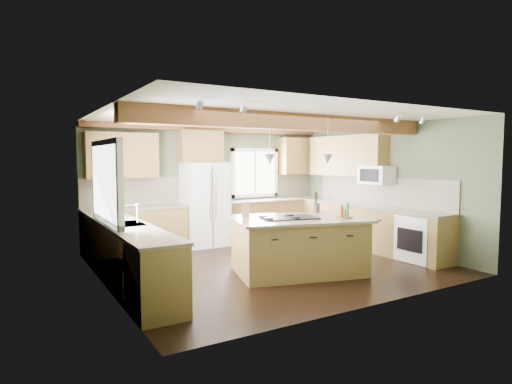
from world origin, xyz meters
TOP-DOWN VIEW (x-y plane):
  - floor at (0.00, 0.00)m, footprint 5.60×5.60m
  - ceiling at (0.00, 0.00)m, footprint 5.60×5.60m
  - wall_back at (0.00, 2.50)m, footprint 5.60×0.00m
  - wall_left at (-2.80, 0.00)m, footprint 0.00×5.00m
  - wall_right at (2.80, 0.00)m, footprint 0.00×5.00m
  - ceiling_beam at (0.00, -0.73)m, footprint 5.55×0.26m
  - soffit_trim at (0.00, 2.40)m, footprint 5.55×0.20m
  - backsplash_back at (0.00, 2.48)m, footprint 5.58×0.03m
  - backsplash_right at (2.78, 0.05)m, footprint 0.03×3.70m
  - base_cab_back_left at (-1.79, 2.20)m, footprint 2.02×0.60m
  - counter_back_left at (-1.79, 2.20)m, footprint 2.06×0.64m
  - base_cab_back_right at (1.49, 2.20)m, footprint 2.62×0.60m
  - counter_back_right at (1.49, 2.20)m, footprint 2.66×0.64m
  - base_cab_left at (-2.50, 0.05)m, footprint 0.60×3.70m
  - counter_left at (-2.50, 0.05)m, footprint 0.64×3.74m
  - base_cab_right at (2.50, 0.05)m, footprint 0.60×3.70m
  - counter_right at (2.50, 0.05)m, footprint 0.64×3.74m
  - upper_cab_back_left at (-1.99, 2.33)m, footprint 1.40×0.35m
  - upper_cab_over_fridge at (-0.30, 2.33)m, footprint 0.96×0.35m
  - upper_cab_right at (2.62, 0.90)m, footprint 0.35×2.20m
  - upper_cab_back_corner at (2.30, 2.33)m, footprint 0.90×0.35m
  - window_left at (-2.78, 0.05)m, footprint 0.04×1.60m
  - window_back at (1.15, 2.48)m, footprint 1.10×0.04m
  - sink at (-2.50, 0.05)m, footprint 0.50×0.65m
  - faucet at (-2.32, 0.05)m, footprint 0.02×0.02m
  - dishwasher at (-2.49, -1.25)m, footprint 0.60×0.60m
  - oven at (2.49, -1.25)m, footprint 0.60×0.72m
  - microwave at (2.58, -0.05)m, footprint 0.40×0.70m
  - pendant_left at (-0.38, -0.60)m, footprint 0.18×0.18m
  - pendant_right at (0.59, -0.86)m, footprint 0.18×0.18m
  - refrigerator at (-0.30, 2.12)m, footprint 0.90×0.74m
  - island at (0.11, -0.73)m, footprint 2.25×1.70m
  - island_top at (0.11, -0.73)m, footprint 2.41×1.87m
  - cooktop at (-0.05, -0.69)m, footprint 0.99×0.78m
  - knife_block at (-0.60, -0.23)m, footprint 0.16×0.15m
  - utensil_crock at (0.79, -0.33)m, footprint 0.17×0.17m
  - bottle_tray at (0.75, -1.13)m, footprint 0.32×0.32m

SIDE VIEW (x-z plane):
  - floor at x=0.00m, z-range 0.00..0.00m
  - dishwasher at x=-2.49m, z-range 0.01..0.85m
  - oven at x=2.49m, z-range 0.01..0.85m
  - base_cab_back_left at x=-1.79m, z-range 0.00..0.88m
  - base_cab_back_right at x=1.49m, z-range 0.00..0.88m
  - base_cab_left at x=-2.50m, z-range 0.00..0.88m
  - base_cab_right at x=2.50m, z-range 0.00..0.88m
  - island at x=0.11m, z-range 0.00..0.88m
  - counter_back_left at x=-1.79m, z-range 0.88..0.92m
  - counter_back_right at x=1.49m, z-range 0.88..0.92m
  - counter_left at x=-2.50m, z-range 0.88..0.92m
  - counter_right at x=2.50m, z-range 0.88..0.92m
  - refrigerator at x=-0.30m, z-range 0.00..1.80m
  - island_top at x=0.11m, z-range 0.88..0.92m
  - sink at x=-2.50m, z-range 0.89..0.92m
  - cooktop at x=-0.05m, z-range 0.92..0.94m
  - utensil_crock at x=0.79m, z-range 0.92..1.09m
  - knife_block at x=-0.60m, z-range 0.92..1.13m
  - bottle_tray at x=0.75m, z-range 0.92..1.16m
  - faucet at x=-2.32m, z-range 0.91..1.19m
  - backsplash_back at x=0.00m, z-range 0.92..1.50m
  - backsplash_right at x=2.78m, z-range 0.92..1.50m
  - wall_back at x=0.00m, z-range -1.50..4.10m
  - wall_left at x=-2.80m, z-range -1.20..3.80m
  - wall_right at x=2.80m, z-range -1.20..3.80m
  - window_back at x=1.15m, z-range 1.05..2.05m
  - window_left at x=-2.78m, z-range 1.02..2.08m
  - microwave at x=2.58m, z-range 1.36..1.74m
  - pendant_left at x=-0.38m, z-range 1.80..1.96m
  - pendant_right at x=0.59m, z-range 1.80..1.96m
  - upper_cab_back_left at x=-1.99m, z-range 1.50..2.40m
  - upper_cab_right at x=2.62m, z-range 1.50..2.40m
  - upper_cab_back_corner at x=2.30m, z-range 1.50..2.40m
  - upper_cab_over_fridge at x=-0.30m, z-range 1.80..2.50m
  - ceiling_beam at x=0.00m, z-range 2.34..2.60m
  - soffit_trim at x=0.00m, z-range 2.49..2.59m
  - ceiling at x=0.00m, z-range 2.60..2.60m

